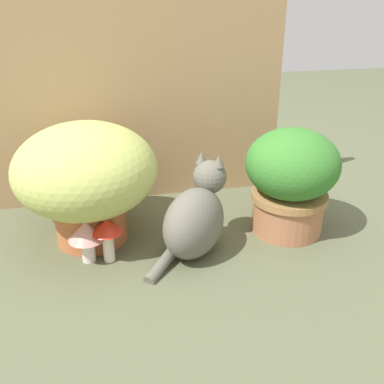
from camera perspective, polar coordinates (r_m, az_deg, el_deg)
The scene contains 7 objects.
ground_plane at distance 1.42m, azimuth -2.59°, elevation -8.53°, with size 6.00×6.00×0.00m, color #585D42.
cardboard_backdrop at distance 1.71m, azimuth -7.00°, elevation 11.55°, with size 1.12×0.03×0.78m, color tan.
grass_planter at distance 1.46m, azimuth -13.44°, elevation 2.04°, with size 0.46×0.46×0.40m.
leafy_planter at distance 1.52m, azimuth 12.62°, elevation 1.77°, with size 0.31×0.31×0.37m.
cat at distance 1.40m, azimuth 0.55°, elevation -3.29°, with size 0.33×0.32×0.32m.
mushroom_ornament_pink at distance 1.40m, azimuth -13.43°, elevation -5.12°, with size 0.11×0.11×0.14m.
mushroom_ornament_red at distance 1.38m, azimuth -10.86°, elevation -4.88°, with size 0.10×0.10×0.15m.
Camera 1 is at (-0.19, -1.17, 0.79)m, focal length 41.49 mm.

